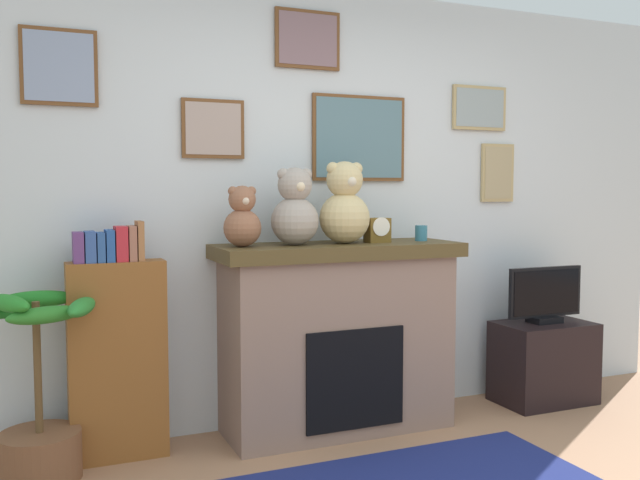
{
  "coord_description": "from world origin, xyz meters",
  "views": [
    {
      "loc": [
        -1.68,
        -1.91,
        1.41
      ],
      "look_at": [
        -0.15,
        1.7,
        1.12
      ],
      "focal_mm": 38.85,
      "sensor_mm": 36.0,
      "label": 1
    }
  ],
  "objects_px": {
    "potted_plant": "(40,412)",
    "teddy_bear_tan": "(242,219)",
    "mantel_clock": "(377,230)",
    "teddy_bear_grey": "(345,207)",
    "television": "(545,296)",
    "tv_stand": "(543,362)",
    "fireplace": "(337,336)",
    "bookshelf": "(117,352)",
    "candle_jar": "(421,233)",
    "teddy_bear_cream": "(295,210)"
  },
  "relations": [
    {
      "from": "television",
      "to": "mantel_clock",
      "type": "distance_m",
      "value": 1.3
    },
    {
      "from": "bookshelf",
      "to": "teddy_bear_tan",
      "type": "distance_m",
      "value": 0.95
    },
    {
      "from": "candle_jar",
      "to": "mantel_clock",
      "type": "xyz_separation_m",
      "value": [
        -0.3,
        -0.0,
        0.03
      ]
    },
    {
      "from": "tv_stand",
      "to": "mantel_clock",
      "type": "xyz_separation_m",
      "value": [
        -1.22,
        0.04,
        0.9
      ]
    },
    {
      "from": "bookshelf",
      "to": "teddy_bear_tan",
      "type": "xyz_separation_m",
      "value": [
        0.66,
        -0.06,
        0.68
      ]
    },
    {
      "from": "teddy_bear_tan",
      "to": "potted_plant",
      "type": "bearing_deg",
      "value": -176.32
    },
    {
      "from": "tv_stand",
      "to": "television",
      "type": "xyz_separation_m",
      "value": [
        0.0,
        -0.0,
        0.44
      ]
    },
    {
      "from": "teddy_bear_tan",
      "to": "candle_jar",
      "type": "bearing_deg",
      "value": 0.02
    },
    {
      "from": "mantel_clock",
      "to": "teddy_bear_tan",
      "type": "distance_m",
      "value": 0.82
    },
    {
      "from": "candle_jar",
      "to": "potted_plant",
      "type": "bearing_deg",
      "value": -178.21
    },
    {
      "from": "television",
      "to": "teddy_bear_grey",
      "type": "distance_m",
      "value": 1.55
    },
    {
      "from": "potted_plant",
      "to": "television",
      "type": "height_order",
      "value": "potted_plant"
    },
    {
      "from": "tv_stand",
      "to": "teddy_bear_grey",
      "type": "xyz_separation_m",
      "value": [
        -1.43,
        0.04,
        1.04
      ]
    },
    {
      "from": "mantel_clock",
      "to": "teddy_bear_grey",
      "type": "xyz_separation_m",
      "value": [
        -0.21,
        0.0,
        0.14
      ]
    },
    {
      "from": "mantel_clock",
      "to": "teddy_bear_grey",
      "type": "distance_m",
      "value": 0.25
    },
    {
      "from": "candle_jar",
      "to": "teddy_bear_cream",
      "type": "distance_m",
      "value": 0.83
    },
    {
      "from": "potted_plant",
      "to": "fireplace",
      "type": "bearing_deg",
      "value": 3.02
    },
    {
      "from": "teddy_bear_tan",
      "to": "television",
      "type": "bearing_deg",
      "value": -1.17
    },
    {
      "from": "potted_plant",
      "to": "teddy_bear_tan",
      "type": "height_order",
      "value": "teddy_bear_tan"
    },
    {
      "from": "mantel_clock",
      "to": "teddy_bear_tan",
      "type": "relative_size",
      "value": 0.45
    },
    {
      "from": "bookshelf",
      "to": "teddy_bear_cream",
      "type": "bearing_deg",
      "value": -3.56
    },
    {
      "from": "bookshelf",
      "to": "television",
      "type": "relative_size",
      "value": 2.2
    },
    {
      "from": "mantel_clock",
      "to": "tv_stand",
      "type": "bearing_deg",
      "value": -1.82
    },
    {
      "from": "bookshelf",
      "to": "candle_jar",
      "type": "height_order",
      "value": "bookshelf"
    },
    {
      "from": "potted_plant",
      "to": "television",
      "type": "xyz_separation_m",
      "value": [
        3.08,
        0.03,
        0.37
      ]
    },
    {
      "from": "teddy_bear_tan",
      "to": "teddy_bear_grey",
      "type": "height_order",
      "value": "teddy_bear_grey"
    },
    {
      "from": "potted_plant",
      "to": "tv_stand",
      "type": "xyz_separation_m",
      "value": [
        3.08,
        0.03,
        -0.07
      ]
    },
    {
      "from": "television",
      "to": "candle_jar",
      "type": "bearing_deg",
      "value": 177.38
    },
    {
      "from": "fireplace",
      "to": "bookshelf",
      "type": "distance_m",
      "value": 1.23
    },
    {
      "from": "television",
      "to": "mantel_clock",
      "type": "xyz_separation_m",
      "value": [
        -1.22,
        0.04,
        0.46
      ]
    },
    {
      "from": "fireplace",
      "to": "mantel_clock",
      "type": "distance_m",
      "value": 0.66
    },
    {
      "from": "teddy_bear_grey",
      "to": "candle_jar",
      "type": "bearing_deg",
      "value": 0.07
    },
    {
      "from": "teddy_bear_cream",
      "to": "mantel_clock",
      "type": "bearing_deg",
      "value": -0.15
    },
    {
      "from": "teddy_bear_grey",
      "to": "tv_stand",
      "type": "bearing_deg",
      "value": -1.6
    },
    {
      "from": "potted_plant",
      "to": "teddy_bear_tan",
      "type": "distance_m",
      "value": 1.38
    },
    {
      "from": "tv_stand",
      "to": "teddy_bear_tan",
      "type": "bearing_deg",
      "value": 178.87
    },
    {
      "from": "potted_plant",
      "to": "teddy_bear_cream",
      "type": "distance_m",
      "value": 1.65
    },
    {
      "from": "candle_jar",
      "to": "bookshelf",
      "type": "bearing_deg",
      "value": 178.09
    },
    {
      "from": "fireplace",
      "to": "tv_stand",
      "type": "height_order",
      "value": "fireplace"
    },
    {
      "from": "tv_stand",
      "to": "television",
      "type": "bearing_deg",
      "value": -90.0
    },
    {
      "from": "mantel_clock",
      "to": "fireplace",
      "type": "bearing_deg",
      "value": 175.46
    },
    {
      "from": "teddy_bear_tan",
      "to": "fireplace",
      "type": "bearing_deg",
      "value": 1.81
    },
    {
      "from": "fireplace",
      "to": "teddy_bear_cream",
      "type": "relative_size",
      "value": 3.3
    },
    {
      "from": "fireplace",
      "to": "bookshelf",
      "type": "height_order",
      "value": "bookshelf"
    },
    {
      "from": "potted_plant",
      "to": "mantel_clock",
      "type": "height_order",
      "value": "mantel_clock"
    },
    {
      "from": "bookshelf",
      "to": "teddy_bear_cream",
      "type": "xyz_separation_m",
      "value": [
        0.96,
        -0.06,
        0.72
      ]
    },
    {
      "from": "potted_plant",
      "to": "television",
      "type": "relative_size",
      "value": 1.63
    },
    {
      "from": "teddy_bear_cream",
      "to": "teddy_bear_tan",
      "type": "bearing_deg",
      "value": 179.98
    },
    {
      "from": "teddy_bear_cream",
      "to": "teddy_bear_grey",
      "type": "bearing_deg",
      "value": -0.01
    },
    {
      "from": "bookshelf",
      "to": "teddy_bear_tan",
      "type": "bearing_deg",
      "value": -5.18
    }
  ]
}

